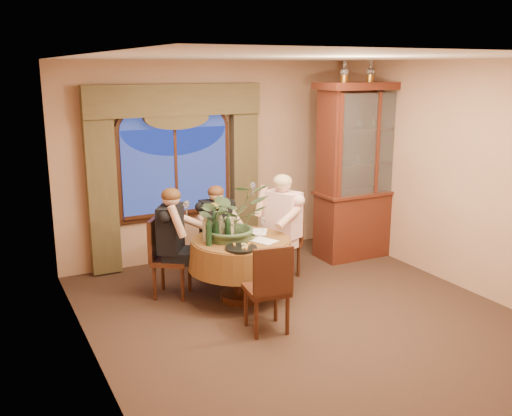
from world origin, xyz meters
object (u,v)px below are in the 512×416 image
chair_right (281,243)px  wine_bottle_2 (205,227)px  wine_bottle_4 (228,227)px  oil_lamp_right (395,69)px  centerpiece_plant (231,190)px  olive_bowl (249,237)px  stoneware_vase (229,228)px  dining_table (241,269)px  oil_lamp_left (345,69)px  wine_bottle_5 (215,224)px  person_scarf (216,232)px  chair_back (172,258)px  china_cabinet (366,171)px  oil_lamp_center (371,69)px  wine_bottle_1 (209,231)px  chair_back_right (220,242)px  person_pink (283,228)px  chair_front_left (266,287)px  wine_bottle_3 (221,226)px  wine_bottle_0 (216,228)px  person_back (171,243)px

chair_right → wine_bottle_2: (-1.17, -0.30, 0.44)m
chair_right → wine_bottle_4: size_ratio=2.91×
oil_lamp_right → centerpiece_plant: oil_lamp_right is taller
olive_bowl → stoneware_vase: bearing=144.8°
dining_table → oil_lamp_left: bearing=20.9°
wine_bottle_2 → wine_bottle_5: size_ratio=1.00×
person_scarf → chair_back: bearing=28.6°
stoneware_vase → oil_lamp_left: bearing=17.9°
china_cabinet → person_scarf: china_cabinet is taller
oil_lamp_center → stoneware_vase: bearing=-165.1°
person_scarf → centerpiece_plant: 1.04m
person_scarf → olive_bowl: 0.90m
oil_lamp_center → wine_bottle_1: bearing=-164.0°
oil_lamp_right → person_scarf: size_ratio=0.27×
dining_table → chair_back_right: bearing=84.6°
chair_back → person_pink: size_ratio=0.68×
oil_lamp_right → olive_bowl: 3.40m
oil_lamp_right → chair_front_left: 3.99m
china_cabinet → wine_bottle_4: 2.65m
olive_bowl → wine_bottle_3: size_ratio=0.48×
dining_table → wine_bottle_0: wine_bottle_0 is taller
chair_back_right → china_cabinet: bearing=-176.4°
person_pink → dining_table: bearing=90.0°
chair_back → wine_bottle_0: wine_bottle_0 is taller
dining_table → wine_bottle_4: size_ratio=3.78×
centerpiece_plant → chair_back: bearing=147.7°
china_cabinet → person_scarf: 2.40m
oil_lamp_center → person_back: oil_lamp_center is taller
dining_table → oil_lamp_right: oil_lamp_right is taller
oil_lamp_left → chair_back: 3.42m
centerpiece_plant → person_back: bearing=149.0°
chair_back → stoneware_vase: bearing=90.4°
dining_table → wine_bottle_1: 0.69m
oil_lamp_right → oil_lamp_center: bearing=180.0°
stoneware_vase → chair_right: bearing=20.5°
person_back → stoneware_vase: 0.73m
oil_lamp_left → chair_front_left: (-2.04, -1.61, -2.20)m
dining_table → centerpiece_plant: size_ratio=1.29×
chair_back_right → stoneware_vase: size_ratio=3.75×
olive_bowl → wine_bottle_3: 0.36m
chair_right → person_scarf: bearing=32.3°
wine_bottle_0 → wine_bottle_4: same height
person_pink → wine_bottle_3: person_pink is taller
wine_bottle_0 → wine_bottle_3: same height
person_back → wine_bottle_5: person_back is taller
wine_bottle_2 → wine_bottle_5: (0.15, 0.09, 0.00)m
olive_bowl → wine_bottle_1: wine_bottle_1 is taller
person_back → wine_bottle_4: bearing=81.2°
centerpiece_plant → wine_bottle_1: size_ratio=2.93×
chair_back → wine_bottle_3: (0.47, -0.41, 0.44)m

